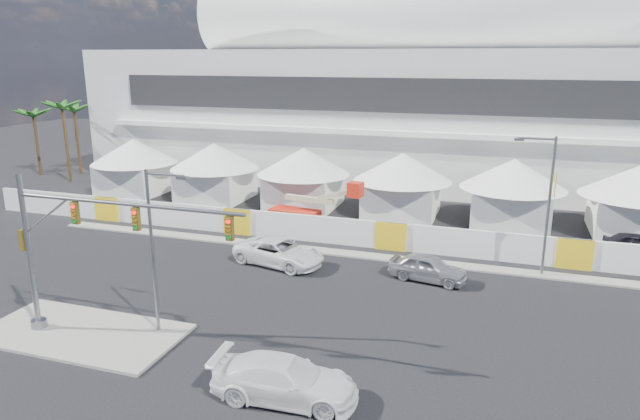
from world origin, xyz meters
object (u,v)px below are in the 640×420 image
(sedan_silver, at_px, (428,268))
(pickup_near, at_px, (285,379))
(traffic_mast, at_px, (70,248))
(lot_car_b, at_px, (636,243))
(streetlight_median, at_px, (155,241))
(streetlight_curb, at_px, (546,197))
(boom_lift, at_px, (304,212))
(pickup_curb, at_px, (279,252))

(sedan_silver, distance_m, pickup_near, 14.90)
(traffic_mast, bearing_deg, pickup_near, -8.40)
(lot_car_b, height_order, traffic_mast, traffic_mast)
(streetlight_median, bearing_deg, streetlight_curb, 37.95)
(sedan_silver, distance_m, streetlight_curb, 8.34)
(pickup_near, xyz_separation_m, streetlight_curb, (10.21, 17.43, 4.24))
(pickup_near, height_order, boom_lift, boom_lift)
(pickup_near, distance_m, streetlight_curb, 20.64)
(traffic_mast, height_order, streetlight_curb, streetlight_curb)
(traffic_mast, bearing_deg, streetlight_curb, 35.97)
(sedan_silver, relative_size, lot_car_b, 1.12)
(pickup_curb, xyz_separation_m, streetlight_median, (-1.87, -10.84, 3.97))
(pickup_near, bearing_deg, sedan_silver, -18.30)
(pickup_curb, relative_size, pickup_near, 1.03)
(streetlight_curb, distance_m, boom_lift, 19.16)
(streetlight_median, bearing_deg, pickup_curb, 80.23)
(pickup_near, height_order, streetlight_curb, streetlight_curb)
(sedan_silver, height_order, streetlight_curb, streetlight_curb)
(pickup_curb, distance_m, streetlight_curb, 17.09)
(lot_car_b, relative_size, streetlight_median, 0.52)
(pickup_curb, distance_m, traffic_mast, 14.12)
(pickup_near, height_order, traffic_mast, traffic_mast)
(sedan_silver, xyz_separation_m, traffic_mast, (-15.19, -12.74, 3.79))
(streetlight_curb, bearing_deg, pickup_curb, -168.61)
(pickup_curb, distance_m, pickup_near, 15.39)
(pickup_near, bearing_deg, pickup_curb, 19.14)
(pickup_near, bearing_deg, lot_car_b, -38.88)
(sedan_silver, bearing_deg, boom_lift, 61.83)
(streetlight_median, bearing_deg, pickup_near, -22.90)
(sedan_silver, xyz_separation_m, pickup_near, (-3.72, -14.43, 0.05))
(lot_car_b, bearing_deg, traffic_mast, 124.01)
(traffic_mast, xyz_separation_m, streetlight_median, (3.59, 1.63, 0.22))
(pickup_near, relative_size, traffic_mast, 0.49)
(traffic_mast, distance_m, streetlight_curb, 26.80)
(sedan_silver, height_order, lot_car_b, sedan_silver)
(lot_car_b, height_order, streetlight_median, streetlight_median)
(streetlight_curb, bearing_deg, lot_car_b, 44.80)
(sedan_silver, xyz_separation_m, pickup_curb, (-9.73, -0.27, 0.04))
(pickup_near, bearing_deg, streetlight_curb, -34.21)
(pickup_near, distance_m, streetlight_median, 9.42)
(streetlight_median, height_order, boom_lift, streetlight_median)
(streetlight_curb, xyz_separation_m, boom_lift, (-17.80, 5.86, -4.01))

